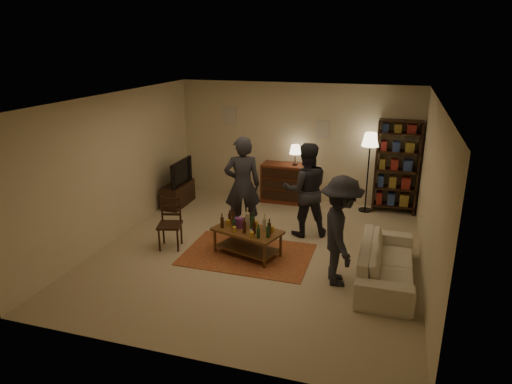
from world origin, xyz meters
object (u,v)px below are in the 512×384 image
at_px(floor_lamp, 370,145).
at_px(person_right, 306,190).
at_px(dining_chair, 170,221).
at_px(dresser, 284,182).
at_px(sofa, 386,263).
at_px(person_left, 242,185).
at_px(person_by_sofa, 341,231).
at_px(bookshelf, 397,166).
at_px(coffee_table, 247,233).
at_px(tv_stand, 178,189).

height_order(floor_lamp, person_right, person_right).
distance_m(dining_chair, dresser, 3.27).
relative_size(sofa, person_left, 1.09).
xyz_separation_m(floor_lamp, person_by_sofa, (-0.17, -3.32, -0.62)).
xyz_separation_m(dining_chair, dresser, (1.39, 2.96, -0.02)).
distance_m(bookshelf, person_by_sofa, 3.54).
bearing_deg(person_by_sofa, person_right, 12.39).
bearing_deg(person_right, person_left, -10.27).
height_order(coffee_table, person_right, person_right).
bearing_deg(tv_stand, person_left, -28.53).
distance_m(dresser, person_left, 2.03).
relative_size(dining_chair, person_by_sofa, 0.55).
bearing_deg(tv_stand, dresser, 22.07).
height_order(dining_chair, person_right, person_right).
bearing_deg(tv_stand, floor_lamp, 11.68).
xyz_separation_m(dining_chair, bookshelf, (3.83, 3.03, 0.54)).
height_order(dining_chair, floor_lamp, floor_lamp).
height_order(person_left, person_right, person_left).
relative_size(dresser, person_right, 0.75).
bearing_deg(dresser, coffee_table, -89.01).
height_order(floor_lamp, person_left, person_left).
relative_size(coffee_table, dresser, 0.95).
bearing_deg(person_by_sofa, bookshelf, -27.23).
relative_size(dining_chair, tv_stand, 0.89).
bearing_deg(coffee_table, person_left, 113.15).
bearing_deg(bookshelf, coffee_table, -128.92).
bearing_deg(dresser, tv_stand, -157.93).
bearing_deg(coffee_table, person_right, 56.69).
xyz_separation_m(coffee_table, tv_stand, (-2.30, 1.98, -0.04)).
bearing_deg(dining_chair, person_right, 14.55).
distance_m(coffee_table, floor_lamp, 3.52).
distance_m(bookshelf, person_right, 2.41).
xyz_separation_m(dresser, person_right, (0.82, -1.71, 0.43)).
relative_size(dining_chair, bookshelf, 0.47).
xyz_separation_m(floor_lamp, person_right, (-1.04, -1.65, -0.57)).
height_order(sofa, person_right, person_right).
relative_size(person_left, person_right, 1.05).
relative_size(sofa, person_by_sofa, 1.21).
xyz_separation_m(bookshelf, sofa, (-0.05, -3.18, -0.73)).
xyz_separation_m(sofa, person_left, (-2.75, 1.17, 0.65)).
bearing_deg(sofa, person_left, 66.96).
distance_m(dresser, floor_lamp, 2.11).
distance_m(tv_stand, floor_lamp, 4.34).
height_order(coffee_table, dining_chair, dining_chair).
distance_m(person_left, person_by_sofa, 2.50).
bearing_deg(dresser, floor_lamp, -1.95).
bearing_deg(coffee_table, floor_lamp, 57.36).
height_order(floor_lamp, person_by_sofa, floor_lamp).
bearing_deg(bookshelf, tv_stand, -168.20).
distance_m(coffee_table, dining_chair, 1.44).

